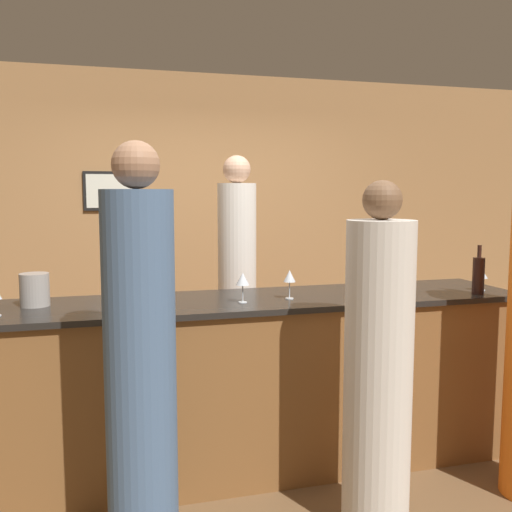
# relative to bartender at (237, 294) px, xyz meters

# --- Properties ---
(ground_plane) EXTENTS (14.00, 14.00, 0.00)m
(ground_plane) POSITION_rel_bartender_xyz_m (-0.10, -0.86, -0.96)
(ground_plane) COLOR brown
(back_wall) EXTENTS (8.00, 0.08, 2.80)m
(back_wall) POSITION_rel_bartender_xyz_m (-0.10, 0.99, 0.44)
(back_wall) COLOR #A37547
(back_wall) RESTS_ON ground_plane
(bar_counter) EXTENTS (3.44, 0.74, 1.09)m
(bar_counter) POSITION_rel_bartender_xyz_m (-0.10, -0.86, -0.41)
(bar_counter) COLOR brown
(bar_counter) RESTS_ON ground_plane
(bartender) EXTENTS (0.29, 0.29, 2.01)m
(bartender) POSITION_rel_bartender_xyz_m (0.00, 0.00, 0.00)
(bartender) COLOR silver
(bartender) RESTS_ON ground_plane
(guest_0) EXTENTS (0.32, 0.32, 1.96)m
(guest_0) POSITION_rel_bartender_xyz_m (-0.85, -1.69, -0.04)
(guest_0) COLOR #4C6B93
(guest_0) RESTS_ON ground_plane
(guest_1) EXTENTS (0.35, 0.35, 1.80)m
(guest_1) POSITION_rel_bartender_xyz_m (0.33, -1.66, -0.12)
(guest_1) COLOR silver
(guest_1) RESTS_ON ground_plane
(wine_bottle_0) EXTENTS (0.08, 0.08, 0.32)m
(wine_bottle_0) POSITION_rel_bartender_xyz_m (1.33, -1.10, 0.25)
(wine_bottle_0) COLOR black
(wine_bottle_0) RESTS_ON bar_counter
(ice_bucket) EXTENTS (0.16, 0.16, 0.19)m
(ice_bucket) POSITION_rel_bartender_xyz_m (-1.38, -0.76, 0.22)
(ice_bucket) COLOR #9E9993
(ice_bucket) RESTS_ON bar_counter
(wine_glass_0) EXTENTS (0.08, 0.08, 0.14)m
(wine_glass_0) POSITION_rel_bartender_xyz_m (1.43, -0.99, 0.24)
(wine_glass_0) COLOR silver
(wine_glass_0) RESTS_ON bar_counter
(wine_glass_1) EXTENTS (0.07, 0.07, 0.18)m
(wine_glass_1) POSITION_rel_bartender_xyz_m (0.10, -0.94, 0.27)
(wine_glass_1) COLOR silver
(wine_glass_1) RESTS_ON bar_counter
(wine_glass_3) EXTENTS (0.08, 0.08, 0.18)m
(wine_glass_3) POSITION_rel_bartender_xyz_m (-0.20, -0.99, 0.27)
(wine_glass_3) COLOR silver
(wine_glass_3) RESTS_ON bar_counter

